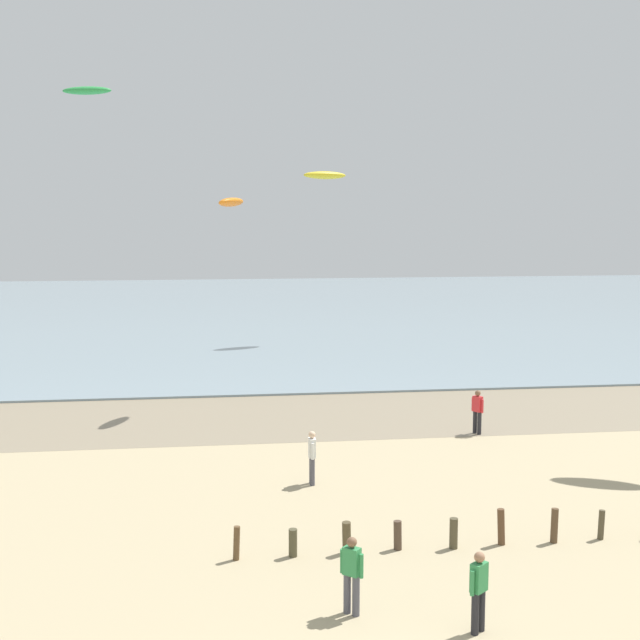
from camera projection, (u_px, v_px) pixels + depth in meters
name	position (u px, v px, depth m)	size (l,w,h in m)	color
wet_sand_strip	(289.00, 416.00, 36.23)	(120.00, 8.35, 0.01)	gray
sea	(246.00, 311.00, 74.76)	(160.00, 70.00, 0.10)	#7F939E
person_nearest_camera	(352.00, 573.00, 18.30)	(0.45, 0.41, 1.71)	#4C4C56
person_by_waterline	(479.00, 589.00, 17.50)	(0.46, 0.40, 1.71)	#232328
person_left_flank	(312.00, 456.00, 27.09)	(0.24, 0.57, 1.71)	#4C4C56
person_right_flank	(477.00, 411.00, 33.28)	(0.38, 0.50, 1.71)	#232328
kite_aloft_2	(231.00, 202.00, 37.13)	(2.22, 0.71, 0.36)	orange
kite_aloft_3	(325.00, 175.00, 56.10)	(3.08, 0.99, 0.49)	yellow
kite_aloft_4	(87.00, 91.00, 49.82)	(2.93, 0.94, 0.47)	green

